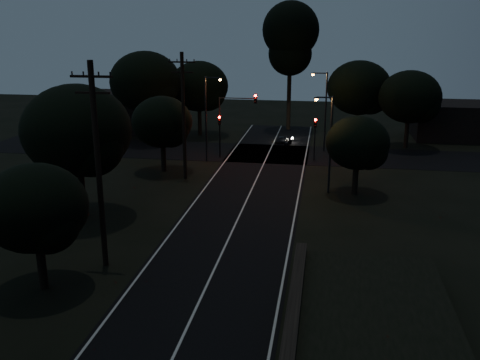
% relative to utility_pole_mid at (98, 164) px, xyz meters
% --- Properties ---
extents(road_surface, '(60.00, 70.00, 0.03)m').
position_rel_utility_pole_mid_xyz_m(road_surface, '(6.00, 16.12, -5.73)').
color(road_surface, black).
rests_on(road_surface, ground).
extents(utility_pole_mid, '(2.20, 0.30, 11.00)m').
position_rel_utility_pole_mid_xyz_m(utility_pole_mid, '(0.00, 0.00, 0.00)').
color(utility_pole_mid, black).
rests_on(utility_pole_mid, ground).
extents(utility_pole_far, '(2.20, 0.30, 10.50)m').
position_rel_utility_pole_mid_xyz_m(utility_pole_far, '(0.00, 17.00, -0.25)').
color(utility_pole_far, black).
rests_on(utility_pole_far, ground).
extents(tree_left_b, '(5.04, 5.04, 6.40)m').
position_rel_utility_pole_mid_xyz_m(tree_left_b, '(-1.82, -3.10, -1.59)').
color(tree_left_b, black).
rests_on(tree_left_b, ground).
extents(tree_left_c, '(7.12, 7.12, 9.00)m').
position_rel_utility_pole_mid_xyz_m(tree_left_c, '(-4.25, 6.86, 0.08)').
color(tree_left_c, black).
rests_on(tree_left_c, ground).
extents(tree_left_d, '(5.26, 5.26, 6.68)m').
position_rel_utility_pole_mid_xyz_m(tree_left_d, '(-2.31, 18.89, -1.41)').
color(tree_left_d, black).
rests_on(tree_left_d, ground).
extents(tree_far_nw, '(6.75, 6.75, 8.55)m').
position_rel_utility_pole_mid_xyz_m(tree_far_nw, '(-2.76, 34.86, -0.20)').
color(tree_far_nw, black).
rests_on(tree_far_nw, ground).
extents(tree_far_w, '(7.70, 7.70, 9.82)m').
position_rel_utility_pole_mid_xyz_m(tree_far_w, '(-7.73, 30.84, 0.64)').
color(tree_far_w, black).
rests_on(tree_far_w, ground).
extents(tree_far_ne, '(6.96, 6.96, 8.80)m').
position_rel_utility_pole_mid_xyz_m(tree_far_ne, '(15.25, 34.86, -0.04)').
color(tree_far_ne, black).
rests_on(tree_far_ne, ground).
extents(tree_far_e, '(6.36, 6.36, 8.07)m').
position_rel_utility_pole_mid_xyz_m(tree_far_e, '(20.23, 31.87, -0.51)').
color(tree_far_e, black).
rests_on(tree_far_e, ground).
extents(tree_right_a, '(4.78, 4.78, 6.08)m').
position_rel_utility_pole_mid_xyz_m(tree_right_a, '(14.17, 14.90, -1.80)').
color(tree_right_a, black).
rests_on(tree_right_a, ground).
extents(tall_pine, '(6.69, 6.69, 15.20)m').
position_rel_utility_pole_mid_xyz_m(tall_pine, '(7.00, 40.00, 5.22)').
color(tall_pine, black).
rests_on(tall_pine, ground).
extents(building_left, '(10.00, 8.00, 4.40)m').
position_rel_utility_pole_mid_xyz_m(building_left, '(-14.00, 37.00, -3.54)').
color(building_left, black).
rests_on(building_left, ground).
extents(building_right, '(9.00, 7.00, 4.00)m').
position_rel_utility_pole_mid_xyz_m(building_right, '(26.00, 38.00, -3.74)').
color(building_right, black).
rests_on(building_right, ground).
extents(signal_left, '(0.28, 0.35, 4.10)m').
position_rel_utility_pole_mid_xyz_m(signal_left, '(1.40, 24.99, -2.90)').
color(signal_left, black).
rests_on(signal_left, ground).
extents(signal_right, '(0.28, 0.35, 4.10)m').
position_rel_utility_pole_mid_xyz_m(signal_right, '(10.60, 24.99, -2.90)').
color(signal_right, black).
rests_on(signal_right, ground).
extents(signal_mast, '(3.70, 0.35, 6.25)m').
position_rel_utility_pole_mid_xyz_m(signal_mast, '(3.09, 24.99, -1.40)').
color(signal_mast, black).
rests_on(signal_mast, ground).
extents(streetlight_a, '(1.66, 0.26, 8.00)m').
position_rel_utility_pole_mid_xyz_m(streetlight_a, '(0.69, 23.00, -1.10)').
color(streetlight_a, black).
rests_on(streetlight_a, ground).
extents(streetlight_b, '(1.66, 0.26, 8.00)m').
position_rel_utility_pole_mid_xyz_m(streetlight_b, '(11.31, 29.00, -1.10)').
color(streetlight_b, black).
rests_on(streetlight_b, ground).
extents(streetlight_c, '(1.46, 0.26, 7.50)m').
position_rel_utility_pole_mid_xyz_m(streetlight_c, '(11.83, 15.00, -1.39)').
color(streetlight_c, black).
rests_on(streetlight_c, ground).
extents(car, '(1.82, 3.33, 1.07)m').
position_rel_utility_pole_mid_xyz_m(car, '(7.16, 31.00, -5.20)').
color(car, black).
rests_on(car, ground).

